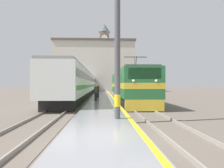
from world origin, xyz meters
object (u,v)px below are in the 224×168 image
Objects in this scene: catenary_mast at (119,38)px; person_on_platform at (98,91)px; locomotive_train at (129,86)px; passenger_train at (84,84)px; second_waiting_passenger at (96,92)px; clock_tower at (104,55)px.

catenary_mast is 17.54m from person_on_platform.
locomotive_train is 0.35× the size of passenger_train.
second_waiting_passenger is at bearing -81.48° from passenger_train.
locomotive_train reaches higher than person_on_platform.
clock_tower is at bearing 83.27° from passenger_train.
clock_tower reaches higher than second_waiting_passenger.
passenger_train is at bearing 97.96° from catenary_mast.
locomotive_train is 13.31m from catenary_mast.
clock_tower is at bearing 88.36° from person_on_platform.
person_on_platform is 0.07× the size of clock_tower.
clock_tower is (1.42, 50.74, 10.63)m from second_waiting_passenger.
passenger_train reaches higher than second_waiting_passenger.
catenary_mast is at bearing -82.84° from second_waiting_passenger.
person_on_platform is (-1.35, 17.21, -3.12)m from catenary_mast.
locomotive_train reaches higher than second_waiting_passenger.
catenary_mast is (4.02, -28.77, 2.19)m from passenger_train.
catenary_mast reaches higher than passenger_train.
locomotive_train is 0.79× the size of clock_tower.
catenary_mast is 4.99× the size of second_waiting_passenger.
catenary_mast reaches higher than locomotive_train.
person_on_platform reaches higher than second_waiting_passenger.
second_waiting_passenger is at bearing -91.61° from clock_tower.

